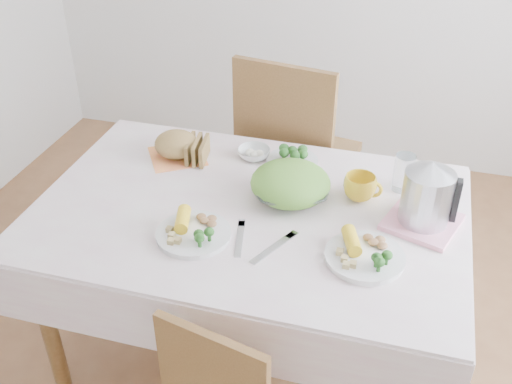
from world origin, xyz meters
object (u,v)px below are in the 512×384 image
(dinner_plate_right, at_px, (365,257))
(dining_table, at_px, (250,289))
(yellow_mug, at_px, (360,187))
(chair_far, at_px, (299,167))
(dinner_plate_left, at_px, (194,234))
(electric_kettle, at_px, (427,195))
(salad_bowl, at_px, (290,191))

(dinner_plate_right, bearing_deg, dining_table, 158.04)
(dining_table, relative_size, yellow_mug, 11.89)
(chair_far, bearing_deg, dinner_plate_left, 91.59)
(chair_far, xyz_separation_m, dinner_plate_right, (0.41, -0.97, 0.31))
(dinner_plate_left, bearing_deg, dining_table, 58.43)
(dining_table, xyz_separation_m, electric_kettle, (0.59, 0.07, 0.51))
(dinner_plate_left, height_order, dinner_plate_right, same)
(salad_bowl, xyz_separation_m, dinner_plate_right, (0.30, -0.27, -0.02))
(dinner_plate_left, xyz_separation_m, electric_kettle, (0.72, 0.28, 0.11))
(chair_far, bearing_deg, yellow_mug, 128.38)
(dinner_plate_right, bearing_deg, dinner_plate_left, -176.20)
(dining_table, distance_m, dinner_plate_right, 0.61)
(electric_kettle, bearing_deg, dining_table, -173.61)
(dinner_plate_left, distance_m, dinner_plate_right, 0.56)
(dining_table, height_order, salad_bowl, salad_bowl)
(chair_far, distance_m, salad_bowl, 0.79)
(dinner_plate_right, xyz_separation_m, electric_kettle, (0.16, 0.24, 0.11))
(chair_far, height_order, electric_kettle, same)
(dinner_plate_left, bearing_deg, yellow_mug, 37.28)
(dining_table, distance_m, dinner_plate_left, 0.47)
(salad_bowl, bearing_deg, dining_table, -141.89)
(dinner_plate_left, xyz_separation_m, dinner_plate_right, (0.56, 0.04, 0.00))
(salad_bowl, relative_size, electric_kettle, 1.16)
(dinner_plate_left, relative_size, electric_kettle, 1.08)
(dining_table, height_order, dinner_plate_left, dinner_plate_left)
(dinner_plate_right, relative_size, yellow_mug, 2.14)
(dinner_plate_right, bearing_deg, chair_far, 112.91)
(chair_far, distance_m, electric_kettle, 1.02)
(salad_bowl, distance_m, dinner_plate_right, 0.41)
(dining_table, xyz_separation_m, dinner_plate_right, (0.43, -0.17, 0.40))
(dinner_plate_right, distance_m, electric_kettle, 0.31)
(salad_bowl, relative_size, yellow_mug, 2.28)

